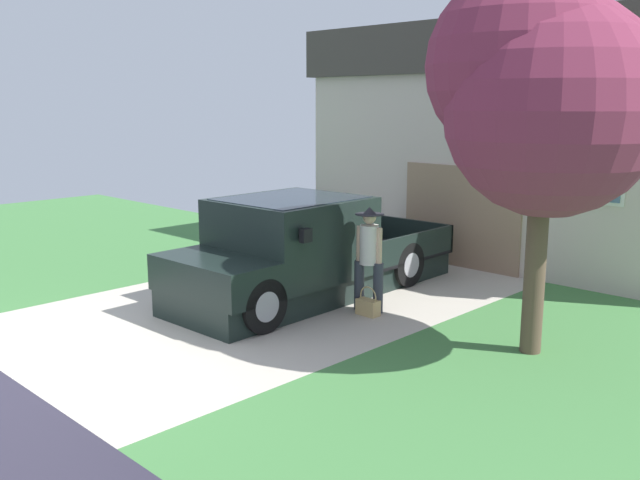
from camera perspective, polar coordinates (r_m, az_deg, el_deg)
pickup_truck at (r=11.44m, az=-1.83°, el=-1.05°), size 2.23×5.50×1.71m
person_with_hat at (r=10.71m, az=4.08°, el=-1.20°), size 0.49×0.44×1.66m
handbag at (r=10.69m, az=4.00°, el=-5.49°), size 0.36×0.19×0.46m
house_with_garage at (r=16.57m, az=18.68°, el=8.00°), size 8.86×6.88×4.82m
front_yard_tree at (r=9.02m, az=18.07°, el=11.48°), size 2.94×2.79×4.88m
wheeled_trash_bin at (r=15.96m, az=-3.35°, el=1.71°), size 0.60×0.72×1.05m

